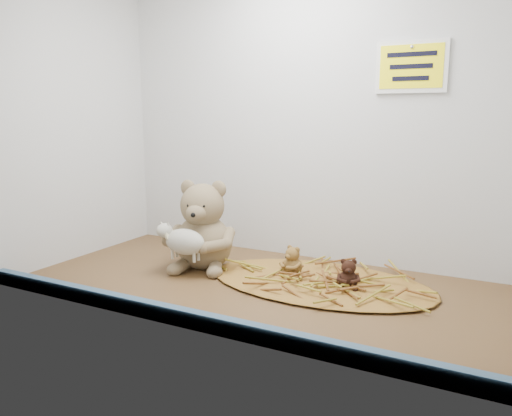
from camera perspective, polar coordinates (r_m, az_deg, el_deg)
The scene contains 8 objects.
alcove_shell at distance 129.40cm, azimuth 1.92°, elevation 11.61°, with size 120.40×60.20×90.40cm.
front_rail at distance 105.10cm, azimuth -7.37°, elevation -12.46°, with size 119.28×2.20×3.60cm, color #3C5C73.
straw_bed at distance 130.34cm, azimuth 7.23°, elevation -8.36°, with size 59.68×34.65×1.16cm, color brown.
main_teddy at distance 140.70cm, azimuth -6.04°, elevation -1.87°, with size 20.09×21.20×24.91cm, color #81724F, non-canonical shape.
toy_lamb at distance 134.27cm, azimuth -8.11°, elevation -3.85°, with size 15.14×9.24×9.78cm, color #AFAC9D, non-canonical shape.
mini_teddy_tan at distance 133.33cm, azimuth 4.24°, elevation -5.85°, with size 6.25×6.60×7.75cm, color olive, non-canonical shape.
mini_teddy_brown at distance 125.05cm, azimuth 10.51°, elevation -7.25°, with size 5.89×6.22×7.31cm, color black, non-canonical shape.
wall_sign at distance 140.05cm, azimuth 17.33°, elevation 15.18°, with size 16.00×1.20×11.00cm, color yellow.
Camera 1 is at (55.78, -107.74, 43.08)cm, focal length 35.00 mm.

